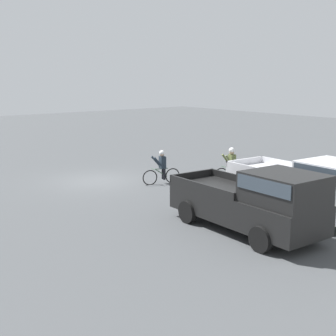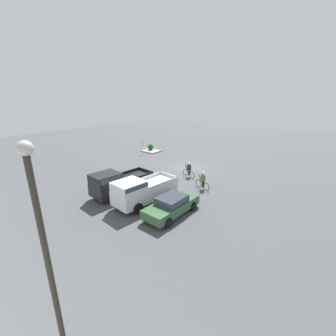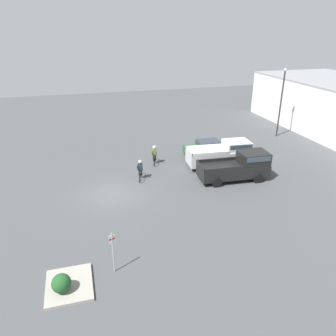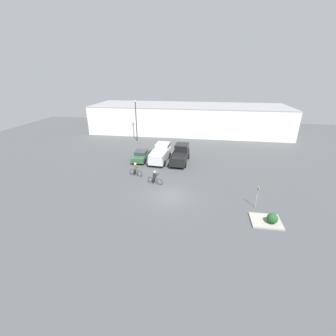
{
  "view_description": "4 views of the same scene",
  "coord_description": "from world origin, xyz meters",
  "px_view_note": "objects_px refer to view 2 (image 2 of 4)",
  "views": [
    {
      "loc": [
        11.29,
        19.31,
        4.99
      ],
      "look_at": [
        -0.81,
        4.41,
        1.2
      ],
      "focal_mm": 50.0,
      "sensor_mm": 36.0,
      "label": 1
    },
    {
      "loc": [
        -14.43,
        20.93,
        8.2
      ],
      "look_at": [
        -0.81,
        4.41,
        1.2
      ],
      "focal_mm": 24.0,
      "sensor_mm": 36.0,
      "label": 2
    },
    {
      "loc": [
        21.36,
        -1.83,
        11.21
      ],
      "look_at": [
        -0.81,
        4.41,
        1.2
      ],
      "focal_mm": 35.0,
      "sensor_mm": 36.0,
      "label": 3
    },
    {
      "loc": [
        2.9,
        -19.83,
        11.6
      ],
      "look_at": [
        -0.81,
        4.41,
        1.2
      ],
      "focal_mm": 24.0,
      "sensor_mm": 36.0,
      "label": 4
    }
  ],
  "objects_px": {
    "cyclist_1": "(203,180)",
    "fire_lane_sign": "(143,145)",
    "sedan_0": "(172,205)",
    "pickup_truck_1": "(118,182)",
    "lamppost": "(46,254)",
    "cyclist_0": "(189,169)",
    "pickup_truck_0": "(142,190)",
    "shrub": "(151,147)"
  },
  "relations": [
    {
      "from": "cyclist_1",
      "to": "fire_lane_sign",
      "type": "xyz_separation_m",
      "value": [
        13.04,
        -5.19,
        0.5
      ]
    },
    {
      "from": "sedan_0",
      "to": "cyclist_1",
      "type": "bearing_deg",
      "value": -82.5
    },
    {
      "from": "pickup_truck_1",
      "to": "cyclist_1",
      "type": "height_order",
      "value": "pickup_truck_1"
    },
    {
      "from": "sedan_0",
      "to": "fire_lane_sign",
      "type": "bearing_deg",
      "value": -37.59
    },
    {
      "from": "cyclist_1",
      "to": "lamppost",
      "type": "xyz_separation_m",
      "value": [
        -4.06,
        14.9,
        3.35
      ]
    },
    {
      "from": "sedan_0",
      "to": "pickup_truck_1",
      "type": "bearing_deg",
      "value": 3.18
    },
    {
      "from": "lamppost",
      "to": "pickup_truck_1",
      "type": "bearing_deg",
      "value": -45.71
    },
    {
      "from": "cyclist_0",
      "to": "cyclist_1",
      "type": "distance_m",
      "value": 3.32
    },
    {
      "from": "pickup_truck_0",
      "to": "cyclist_1",
      "type": "relative_size",
      "value": 3.13
    },
    {
      "from": "lamppost",
      "to": "cyclist_0",
      "type": "bearing_deg",
      "value": -67.78
    },
    {
      "from": "cyclist_1",
      "to": "shrub",
      "type": "xyz_separation_m",
      "value": [
        13.85,
        -7.64,
        -0.28
      ]
    },
    {
      "from": "cyclist_0",
      "to": "sedan_0",
      "type": "bearing_deg",
      "value": 115.79
    },
    {
      "from": "pickup_truck_1",
      "to": "fire_lane_sign",
      "type": "height_order",
      "value": "fire_lane_sign"
    },
    {
      "from": "lamppost",
      "to": "shrub",
      "type": "height_order",
      "value": "lamppost"
    },
    {
      "from": "pickup_truck_1",
      "to": "cyclist_0",
      "type": "distance_m",
      "value": 7.83
    },
    {
      "from": "fire_lane_sign",
      "to": "sedan_0",
      "type": "bearing_deg",
      "value": 142.41
    },
    {
      "from": "cyclist_1",
      "to": "shrub",
      "type": "distance_m",
      "value": 15.82
    },
    {
      "from": "pickup_truck_1",
      "to": "cyclist_1",
      "type": "relative_size",
      "value": 3.18
    },
    {
      "from": "cyclist_1",
      "to": "lamppost",
      "type": "relative_size",
      "value": 0.24
    },
    {
      "from": "pickup_truck_0",
      "to": "shrub",
      "type": "relative_size",
      "value": 6.21
    },
    {
      "from": "lamppost",
      "to": "cyclist_1",
      "type": "bearing_deg",
      "value": -74.77
    },
    {
      "from": "pickup_truck_0",
      "to": "fire_lane_sign",
      "type": "bearing_deg",
      "value": -44.54
    },
    {
      "from": "sedan_0",
      "to": "fire_lane_sign",
      "type": "relative_size",
      "value": 2.01
    },
    {
      "from": "sedan_0",
      "to": "pickup_truck_1",
      "type": "relative_size",
      "value": 0.82
    },
    {
      "from": "pickup_truck_0",
      "to": "shrub",
      "type": "distance_m",
      "value": 17.67
    },
    {
      "from": "cyclist_0",
      "to": "lamppost",
      "type": "relative_size",
      "value": 0.25
    },
    {
      "from": "cyclist_1",
      "to": "shrub",
      "type": "relative_size",
      "value": 1.98
    },
    {
      "from": "fire_lane_sign",
      "to": "shrub",
      "type": "relative_size",
      "value": 2.57
    },
    {
      "from": "pickup_truck_1",
      "to": "fire_lane_sign",
      "type": "distance_m",
      "value": 13.59
    },
    {
      "from": "pickup_truck_1",
      "to": "shrub",
      "type": "height_order",
      "value": "pickup_truck_1"
    },
    {
      "from": "fire_lane_sign",
      "to": "lamppost",
      "type": "bearing_deg",
      "value": 130.38
    },
    {
      "from": "pickup_truck_1",
      "to": "cyclist_1",
      "type": "bearing_deg",
      "value": -130.8
    },
    {
      "from": "pickup_truck_0",
      "to": "cyclist_0",
      "type": "bearing_deg",
      "value": -84.9
    },
    {
      "from": "fire_lane_sign",
      "to": "shrub",
      "type": "distance_m",
      "value": 2.7
    },
    {
      "from": "sedan_0",
      "to": "cyclist_1",
      "type": "relative_size",
      "value": 2.61
    },
    {
      "from": "pickup_truck_0",
      "to": "fire_lane_sign",
      "type": "xyz_separation_m",
      "value": [
        10.92,
        -10.75,
        0.23
      ]
    },
    {
      "from": "sedan_0",
      "to": "shrub",
      "type": "bearing_deg",
      "value": -41.83
    },
    {
      "from": "sedan_0",
      "to": "lamppost",
      "type": "height_order",
      "value": "lamppost"
    },
    {
      "from": "pickup_truck_1",
      "to": "shrub",
      "type": "xyz_separation_m",
      "value": [
        8.93,
        -13.35,
        -0.53
      ]
    },
    {
      "from": "lamppost",
      "to": "sedan_0",
      "type": "bearing_deg",
      "value": -70.62
    },
    {
      "from": "cyclist_0",
      "to": "pickup_truck_1",
      "type": "bearing_deg",
      "value": 74.08
    },
    {
      "from": "pickup_truck_0",
      "to": "shrub",
      "type": "xyz_separation_m",
      "value": [
        11.74,
        -13.2,
        -0.55
      ]
    }
  ]
}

